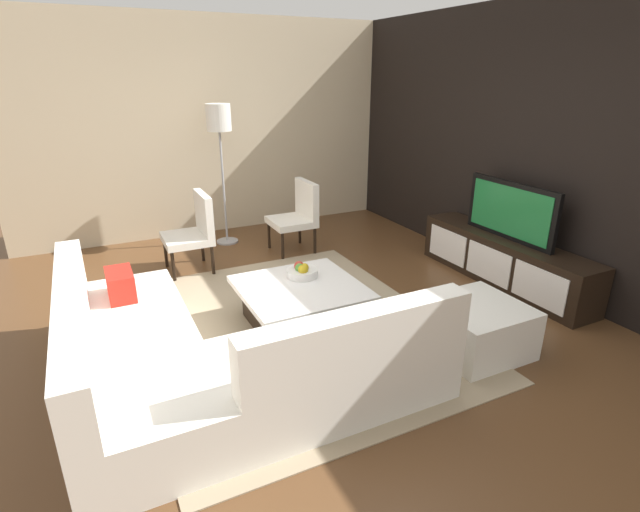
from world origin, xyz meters
TOP-DOWN VIEW (x-y plane):
  - ground_plane at (0.00, 0.00)m, footprint 14.00×14.00m
  - feature_wall_back at (0.00, 2.70)m, footprint 6.40×0.12m
  - side_wall_left at (-3.20, 0.20)m, footprint 0.12×5.20m
  - area_rug at (-0.10, 0.00)m, footprint 3.10×2.50m
  - media_console at (0.00, 2.40)m, footprint 2.07×0.43m
  - television at (0.00, 2.40)m, footprint 1.11×0.06m
  - sectional_couch at (0.50, -0.85)m, footprint 2.26×2.38m
  - coffee_table at (-0.10, 0.10)m, footprint 0.99×1.02m
  - accent_chair_near at (-1.81, -0.42)m, footprint 0.55×0.50m
  - floor_lamp at (-2.57, 0.14)m, footprint 0.30×0.30m
  - ottoman at (0.89, 1.19)m, footprint 0.70×0.70m
  - fruit_bowl at (-0.28, 0.20)m, footprint 0.28×0.28m
  - accent_chair_far at (-1.89, 0.87)m, footprint 0.54×0.51m

SIDE VIEW (x-z plane):
  - ground_plane at x=0.00m, z-range 0.00..0.00m
  - area_rug at x=-0.10m, z-range 0.00..0.01m
  - ottoman at x=0.89m, z-range 0.00..0.40m
  - coffee_table at x=-0.10m, z-range 0.01..0.39m
  - media_console at x=0.00m, z-range 0.00..0.50m
  - sectional_couch at x=0.50m, z-range -0.12..0.68m
  - fruit_bowl at x=-0.28m, z-range 0.36..0.50m
  - accent_chair_far at x=-1.89m, z-range 0.06..0.93m
  - accent_chair_near at x=-1.81m, z-range 0.06..0.93m
  - television at x=0.00m, z-range 0.50..1.08m
  - feature_wall_back at x=0.00m, z-range 0.00..2.80m
  - side_wall_left at x=-3.20m, z-range 0.00..2.80m
  - floor_lamp at x=-2.57m, z-range 0.59..2.35m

